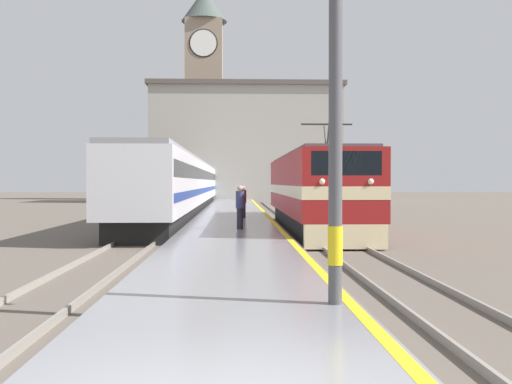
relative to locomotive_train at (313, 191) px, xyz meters
name	(u,v)px	position (x,y,z in m)	size (l,w,h in m)	color
ground_plane	(233,221)	(-3.74, 7.03, -1.86)	(200.00, 200.00, 0.00)	#60564C
platform	(233,224)	(-3.74, 2.03, -1.65)	(4.11, 140.00, 0.41)	gray
rail_track_near	(307,227)	(0.00, 2.03, -1.83)	(2.83, 140.00, 0.16)	#60564C
rail_track_far	(163,227)	(-7.21, 2.03, -1.83)	(2.83, 140.00, 0.16)	#60564C
locomotive_train	(313,191)	(0.00, 0.00, 0.00)	(2.92, 17.09, 4.60)	black
passenger_train	(184,185)	(-7.21, 14.61, 0.19)	(2.92, 43.99, 3.79)	black
catenary_mast	(343,46)	(-1.98, -18.66, 2.51)	(2.39, 0.23, 7.81)	#4C4C51
person_on_platform	(240,206)	(-3.43, -3.99, -0.53)	(0.34, 0.34, 1.74)	#23232D
second_waiting_passenger	(243,201)	(-3.20, 3.44, -0.57)	(0.34, 0.34, 1.67)	#23232D
clock_tower	(204,87)	(-7.54, 48.89, 12.50)	(5.79, 5.79, 26.87)	gray
station_building	(246,144)	(-2.40, 39.93, 4.76)	(21.47, 8.59, 13.18)	#A8A399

